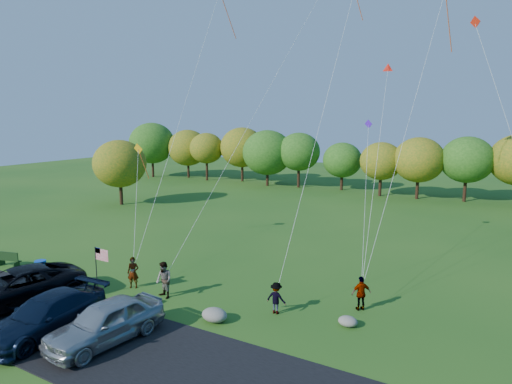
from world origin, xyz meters
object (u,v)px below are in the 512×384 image
(flyer_a, at_px, (133,273))
(minivan_silver, at_px, (106,322))
(trash_barrel, at_px, (41,268))
(flyer_b, at_px, (164,280))
(flyer_c, at_px, (276,298))
(flyer_d, at_px, (361,293))
(minivan_navy, at_px, (46,316))
(minivan_dark, at_px, (17,287))
(park_bench, at_px, (7,259))

(flyer_a, bearing_deg, minivan_silver, -83.14)
(trash_barrel, bearing_deg, flyer_b, 8.51)
(flyer_c, xyz_separation_m, flyer_d, (3.43, 2.45, 0.08))
(minivan_navy, relative_size, minivan_silver, 1.10)
(flyer_a, bearing_deg, flyer_c, -20.85)
(minivan_silver, bearing_deg, flyer_b, 109.81)
(flyer_c, distance_m, trash_barrel, 14.75)
(minivan_silver, height_order, flyer_b, flyer_b)
(minivan_silver, bearing_deg, trash_barrel, 165.82)
(minivan_navy, bearing_deg, flyer_d, 37.52)
(flyer_b, relative_size, flyer_d, 1.12)
(minivan_silver, bearing_deg, minivan_dark, -177.26)
(minivan_silver, distance_m, flyer_b, 5.07)
(minivan_navy, distance_m, minivan_silver, 2.94)
(flyer_c, bearing_deg, minivan_dark, 24.66)
(minivan_navy, bearing_deg, flyer_b, 70.85)
(minivan_navy, height_order, flyer_c, minivan_navy)
(minivan_dark, xyz_separation_m, flyer_d, (15.19, 8.23, -0.09))
(minivan_navy, bearing_deg, flyer_a, 94.42)
(flyer_b, relative_size, flyer_c, 1.24)
(park_bench, bearing_deg, flyer_c, -7.28)
(minivan_navy, bearing_deg, flyer_c, 39.58)
(park_bench, bearing_deg, flyer_a, -6.35)
(minivan_dark, xyz_separation_m, flyer_a, (3.34, 4.69, -0.08))
(minivan_silver, distance_m, trash_barrel, 10.38)
(flyer_d, xyz_separation_m, trash_barrel, (-17.95, -5.02, -0.37))
(minivan_dark, relative_size, flyer_a, 3.68)
(minivan_dark, relative_size, park_bench, 3.48)
(minivan_navy, xyz_separation_m, flyer_a, (-0.78, 5.95, -0.01))
(minivan_navy, height_order, flyer_b, flyer_b)
(flyer_c, height_order, trash_barrel, flyer_c)
(flyer_c, xyz_separation_m, trash_barrel, (-14.52, -2.57, -0.29))
(minivan_dark, distance_m, minivan_silver, 6.96)
(flyer_a, height_order, park_bench, flyer_a)
(trash_barrel, bearing_deg, flyer_a, 13.68)
(park_bench, bearing_deg, trash_barrel, -14.56)
(minivan_navy, xyz_separation_m, park_bench, (-10.20, 4.39, -0.33))
(park_bench, bearing_deg, minivan_silver, -31.09)
(park_bench, relative_size, trash_barrel, 1.89)
(flyer_a, relative_size, park_bench, 0.95)
(flyer_c, bearing_deg, minivan_navy, 41.15)
(minivan_navy, distance_m, park_bench, 11.11)
(minivan_navy, height_order, park_bench, minivan_navy)
(minivan_silver, height_order, flyer_a, minivan_silver)
(flyer_d, height_order, trash_barrel, flyer_d)
(minivan_navy, relative_size, flyer_b, 2.95)
(minivan_silver, distance_m, flyer_c, 7.87)
(minivan_silver, distance_m, flyer_d, 11.97)
(flyer_a, relative_size, flyer_c, 1.12)
(minivan_dark, relative_size, trash_barrel, 6.60)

